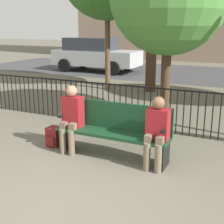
% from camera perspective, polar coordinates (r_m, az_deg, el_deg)
% --- Properties ---
extents(ground_plane, '(80.00, 80.00, 0.00)m').
position_cam_1_polar(ground_plane, '(4.08, -10.81, -16.79)').
color(ground_plane, '#605B4C').
extents(park_bench, '(1.95, 0.45, 0.92)m').
position_cam_1_polar(park_bench, '(5.26, 0.38, -2.94)').
color(park_bench, '#14381E').
rests_on(park_bench, ground).
extents(seated_person_0, '(0.34, 0.39, 1.18)m').
position_cam_1_polar(seated_person_0, '(5.46, -7.41, -0.64)').
color(seated_person_0, brown).
rests_on(seated_person_0, ground).
extents(seated_person_1, '(0.34, 0.39, 1.14)m').
position_cam_1_polar(seated_person_1, '(4.83, 8.20, -3.10)').
color(seated_person_1, brown).
rests_on(seated_person_1, ground).
extents(backpack, '(0.24, 0.28, 0.36)m').
position_cam_1_polar(backpack, '(5.90, -10.52, -4.46)').
color(backpack, maroon).
rests_on(backpack, ground).
extents(fence_railing, '(9.01, 0.03, 0.95)m').
position_cam_1_polar(fence_railing, '(6.62, 5.94, 1.38)').
color(fence_railing, black).
rests_on(fence_railing, ground).
extents(street_surface, '(24.00, 6.00, 0.01)m').
position_cam_1_polar(street_surface, '(15.04, 17.31, 6.53)').
color(street_surface, '#3D3D3F').
rests_on(street_surface, ground).
extents(parked_car_0, '(4.20, 1.94, 1.62)m').
position_cam_1_polar(parked_car_0, '(15.48, -3.13, 10.56)').
color(parked_car_0, '#B7B7BC').
rests_on(parked_car_0, ground).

